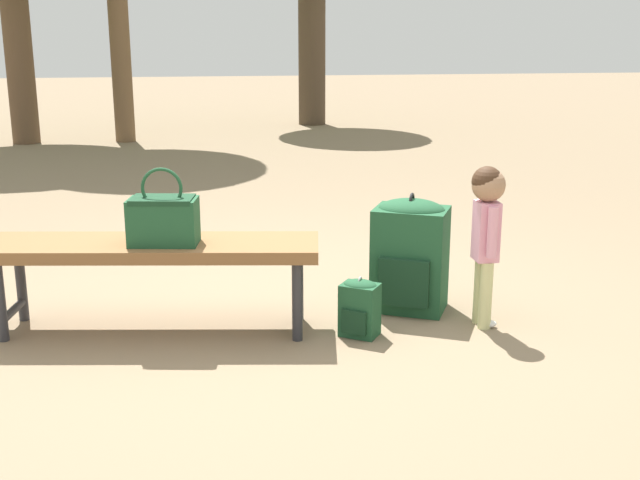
# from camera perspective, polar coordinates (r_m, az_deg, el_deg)

# --- Properties ---
(ground_plane) EXTENTS (40.00, 40.00, 0.00)m
(ground_plane) POSITION_cam_1_polar(r_m,az_deg,el_deg) (4.16, -4.30, -5.68)
(ground_plane) COLOR #7F6B51
(ground_plane) RESTS_ON ground
(park_bench) EXTENTS (1.64, 0.62, 0.45)m
(park_bench) POSITION_cam_1_polar(r_m,az_deg,el_deg) (3.99, -11.69, -0.90)
(park_bench) COLOR brown
(park_bench) RESTS_ON ground
(handbag) EXTENTS (0.34, 0.23, 0.37)m
(handbag) POSITION_cam_1_polar(r_m,az_deg,el_deg) (3.89, -10.95, 1.51)
(handbag) COLOR #1E4C2D
(handbag) RESTS_ON park_bench
(child_standing) EXTENTS (0.16, 0.22, 0.81)m
(child_standing) POSITION_cam_1_polar(r_m,az_deg,el_deg) (4.01, 11.61, 1.26)
(child_standing) COLOR #CCCC8C
(child_standing) RESTS_ON ground
(backpack_large) EXTENTS (0.45, 0.42, 0.63)m
(backpack_large) POSITION_cam_1_polar(r_m,az_deg,el_deg) (4.25, 6.35, -0.84)
(backpack_large) COLOR #1E4C2D
(backpack_large) RESTS_ON ground
(backpack_small) EXTENTS (0.22, 0.20, 0.30)m
(backpack_small) POSITION_cam_1_polar(r_m,az_deg,el_deg) (3.92, 2.81, -4.67)
(backpack_small) COLOR #1E4C2D
(backpack_small) RESTS_ON ground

